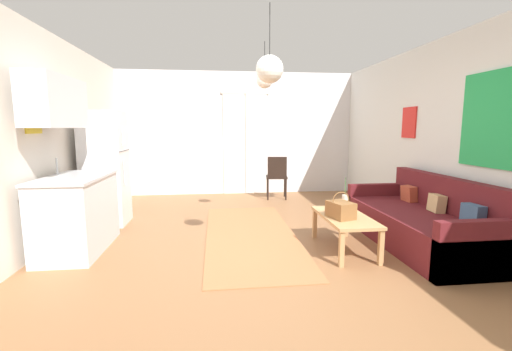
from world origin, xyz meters
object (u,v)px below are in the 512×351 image
Objects in this scene: pendant_lamp_far at (265,80)px; bamboo_vase at (345,202)px; couch at (423,223)px; accent_chair at (277,175)px; refrigerator at (105,168)px; pendant_lamp_near at (270,69)px; handbag at (341,210)px; coffee_table at (345,220)px.

bamboo_vase is at bearing -42.52° from pendant_lamp_far.
couch is 2.47× the size of accent_chair.
bamboo_vase is 3.46m from refrigerator.
pendant_lamp_far is at bearing 137.48° from bamboo_vase.
pendant_lamp_near reaches higher than bamboo_vase.
refrigerator reaches higher than handbag.
coffee_table is at bearing -54.12° from pendant_lamp_far.
couch is 6.06× the size of handbag.
refrigerator is at bearing 34.01° from accent_chair.
pendant_lamp_far is at bearing 120.77° from handbag.
bamboo_vase is 0.47× the size of accent_chair.
pendant_lamp_far reaches higher than bamboo_vase.
pendant_lamp_near is at bearing -96.33° from pendant_lamp_far.
refrigerator is 2.67m from pendant_lamp_far.
bamboo_vase is 2.00m from pendant_lamp_far.
couch is at bearing 121.63° from accent_chair.
couch is at bearing -29.57° from pendant_lamp_far.
coffee_table is 2.20m from pendant_lamp_far.
couch is 4.43m from refrigerator.
refrigerator is at bearing 159.44° from bamboo_vase.
refrigerator is (-3.03, 1.57, 0.33)m from handbag.
pendant_lamp_near is at bearing -163.43° from handbag.
pendant_lamp_far is (0.16, 1.45, 0.09)m from pendant_lamp_near.
pendant_lamp_near reaches higher than accent_chair.
handbag is 3.43m from refrigerator.
bamboo_vase is 0.41m from handbag.
bamboo_vase is 0.55× the size of pendant_lamp_near.
accent_chair is at bearing 74.16° from pendant_lamp_far.
refrigerator is (-4.15, 1.42, 0.57)m from couch.
couch is at bearing -18.90° from refrigerator.
couch is 1.28× the size of refrigerator.
pendant_lamp_far is (-0.52, -1.83, 1.60)m from accent_chair.
refrigerator reaches higher than couch.
handbag is at bearing 16.57° from pendant_lamp_near.
bamboo_vase is (0.10, 0.28, 0.15)m from coffee_table.
pendant_lamp_near is (2.16, -1.83, 1.16)m from refrigerator.
handbag is 0.41× the size of accent_chair.
refrigerator is (-3.22, 1.21, 0.33)m from bamboo_vase.
refrigerator is 2.64× the size of pendant_lamp_far.
handbag is (-1.12, -0.15, 0.25)m from couch.
couch is 0.99m from bamboo_vase.
coffee_table is 2.55× the size of bamboo_vase.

